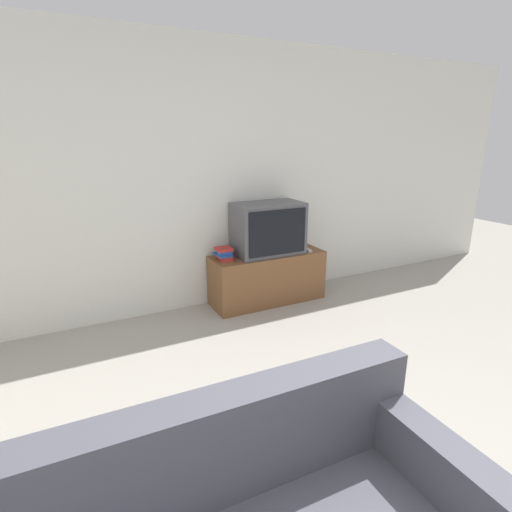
{
  "coord_description": "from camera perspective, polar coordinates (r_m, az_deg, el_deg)",
  "views": [
    {
      "loc": [
        -1.02,
        -0.74,
        1.71
      ],
      "look_at": [
        0.46,
        2.2,
        0.71
      ],
      "focal_mm": 28.0,
      "sensor_mm": 36.0,
      "label": 1
    }
  ],
  "objects": [
    {
      "name": "wall_back",
      "position": [
        3.92,
        -11.75,
        10.49
      ],
      "size": [
        9.0,
        0.06,
        2.6
      ],
      "color": "silver",
      "rests_on": "ground_plane"
    },
    {
      "name": "book_stack",
      "position": [
        3.96,
        -4.62,
        0.31
      ],
      "size": [
        0.17,
        0.22,
        0.12
      ],
      "color": "#B72D28",
      "rests_on": "tv_stand"
    },
    {
      "name": "television",
      "position": [
        4.11,
        1.75,
        3.93
      ],
      "size": [
        0.71,
        0.41,
        0.53
      ],
      "color": "#4C4C51",
      "rests_on": "tv_stand"
    },
    {
      "name": "tv_stand",
      "position": [
        4.24,
        1.65,
        -3.1
      ],
      "size": [
        1.21,
        0.42,
        0.53
      ],
      "color": "brown",
      "rests_on": "ground_plane"
    },
    {
      "name": "remote_on_stand",
      "position": [
        4.32,
        7.27,
        0.96
      ],
      "size": [
        0.07,
        0.19,
        0.02
      ],
      "rotation": [
        0.0,
        0.0,
        -0.16
      ],
      "color": "#B7B7B7",
      "rests_on": "tv_stand"
    }
  ]
}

